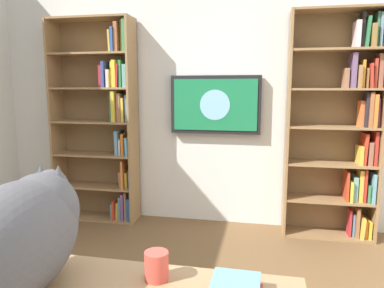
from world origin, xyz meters
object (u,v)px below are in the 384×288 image
at_px(cat, 24,232).
at_px(wall_mounted_tv, 215,105).
at_px(bookshelf_left, 343,126).
at_px(desk_book_stack, 236,288).
at_px(coffee_mug, 157,266).
at_px(bookshelf_right, 105,119).

bearing_deg(cat, wall_mounted_tv, -95.17).
xyz_separation_m(bookshelf_left, wall_mounted_tv, (1.18, -0.08, 0.17)).
bearing_deg(desk_book_stack, coffee_mug, -11.57).
relative_size(bookshelf_left, desk_book_stack, 13.11).
height_order(bookshelf_right, desk_book_stack, bookshelf_right).
relative_size(bookshelf_left, cat, 3.08).
bearing_deg(bookshelf_right, cat, 109.65).
relative_size(coffee_mug, desk_book_stack, 0.61).
height_order(coffee_mug, desk_book_stack, coffee_mug).
xyz_separation_m(wall_mounted_tv, coffee_mug, (-0.14, 2.46, -0.42)).
distance_m(bookshelf_left, desk_book_stack, 2.56).
bearing_deg(bookshelf_left, coffee_mug, 66.47).
xyz_separation_m(bookshelf_right, desk_book_stack, (-1.54, 2.43, -0.28)).
height_order(bookshelf_right, cat, bookshelf_right).
bearing_deg(bookshelf_right, wall_mounted_tv, -175.73).
relative_size(bookshelf_right, coffee_mug, 21.41).
bearing_deg(desk_book_stack, bookshelf_left, -107.53).
distance_m(wall_mounted_tv, coffee_mug, 2.49).
bearing_deg(bookshelf_left, cat, 60.64).
bearing_deg(wall_mounted_tv, cat, 84.83).
height_order(wall_mounted_tv, coffee_mug, wall_mounted_tv).
bearing_deg(bookshelf_right, coffee_mug, 118.27).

